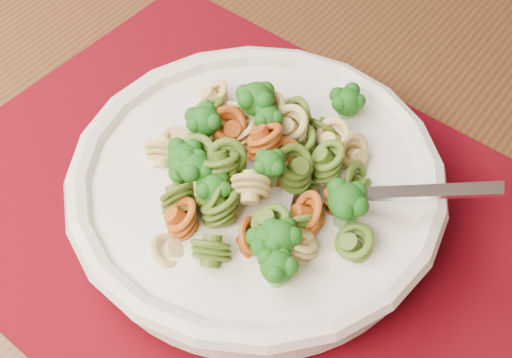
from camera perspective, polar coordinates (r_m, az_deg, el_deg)
The scene contains 5 objects.
dining_table at distance 0.69m, azimuth 2.24°, elevation -1.80°, with size 1.60×1.09×0.78m.
placemat at distance 0.56m, azimuth -1.40°, elevation -2.62°, with size 0.48×0.37×0.00m, color #530311.
pasta_bowl at distance 0.54m, azimuth -0.00°, elevation -0.56°, with size 0.29×0.29×0.05m.
pasta_broccoli_heap at distance 0.53m, azimuth 0.00°, elevation 0.41°, with size 0.24×0.24×0.06m, color tan, non-canonical shape.
fork at distance 0.52m, azimuth 4.23°, elevation -1.36°, with size 0.19×0.02×0.01m, color silver, non-canonical shape.
Camera 1 is at (0.54, 0.25, 1.24)m, focal length 50.00 mm.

